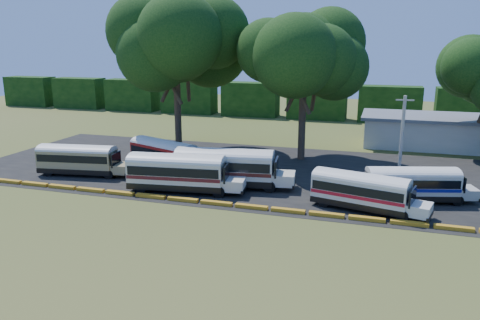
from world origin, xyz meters
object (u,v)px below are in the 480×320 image
(bus_beige, at_px, (79,158))
(bus_red, at_px, (165,153))
(bus_cream_west, at_px, (179,171))
(bus_white_red, at_px, (363,190))
(tree_west, at_px, (175,39))

(bus_beige, height_order, bus_red, bus_red)
(bus_cream_west, height_order, bus_white_red, bus_cream_west)
(bus_beige, xyz_separation_m, bus_cream_west, (11.80, -2.00, 0.17))
(bus_red, bearing_deg, bus_beige, -127.86)
(bus_beige, distance_m, bus_white_red, 27.70)
(bus_cream_west, distance_m, bus_white_red, 15.83)
(bus_cream_west, xyz_separation_m, bus_white_red, (15.82, -0.07, -0.24))
(bus_red, relative_size, tree_west, 0.53)
(bus_cream_west, bearing_deg, bus_red, 118.28)
(bus_beige, xyz_separation_m, bus_white_red, (27.62, -2.06, -0.07))
(bus_white_red, bearing_deg, bus_cream_west, -166.24)
(bus_beige, distance_m, bus_red, 8.49)
(tree_west, bearing_deg, bus_cream_west, -65.36)
(bus_red, height_order, bus_cream_west, bus_cream_west)
(bus_red, distance_m, bus_white_red, 21.23)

